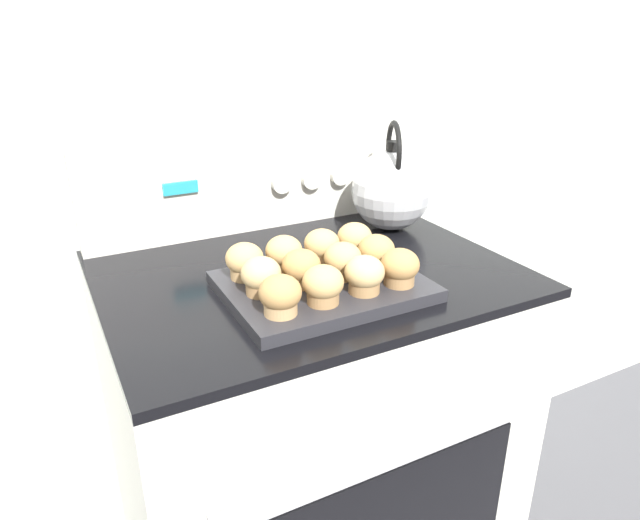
{
  "coord_description": "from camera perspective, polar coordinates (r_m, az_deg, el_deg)",
  "views": [
    {
      "loc": [
        -0.44,
        -0.59,
        1.35
      ],
      "look_at": [
        -0.03,
        0.21,
        0.97
      ],
      "focal_mm": 32.0,
      "sensor_mm": 36.0,
      "label": 1
    }
  ],
  "objects": [
    {
      "name": "muffin_r1_c2",
      "position": [
        1.0,
        2.29,
        -0.06
      ],
      "size": [
        0.07,
        0.07,
        0.06
      ],
      "color": "tan",
      "rests_on": "muffin_pan"
    },
    {
      "name": "stove_range",
      "position": [
        1.35,
        -1.2,
        -18.81
      ],
      "size": [
        0.77,
        0.63,
        0.91
      ],
      "color": "silver",
      "rests_on": "ground_plane"
    },
    {
      "name": "tea_kettle",
      "position": [
        1.3,
        7.16,
        7.11
      ],
      "size": [
        0.18,
        0.21,
        0.24
      ],
      "color": "silver",
      "rests_on": "stove_range"
    },
    {
      "name": "muffin_r2_c0",
      "position": [
        1.01,
        -7.55,
        -0.11
      ],
      "size": [
        0.07,
        0.07,
        0.06
      ],
      "color": "tan",
      "rests_on": "muffin_pan"
    },
    {
      "name": "wall_back",
      "position": [
        1.32,
        -8.07,
        16.0
      ],
      "size": [
        8.0,
        0.05,
        2.4
      ],
      "color": "silver",
      "rests_on": "ground_plane"
    },
    {
      "name": "muffin_r1_c0",
      "position": [
        0.94,
        -5.92,
        -1.62
      ],
      "size": [
        0.07,
        0.07,
        0.06
      ],
      "color": "#A37A4C",
      "rests_on": "muffin_pan"
    },
    {
      "name": "muffin_pan",
      "position": [
        1.0,
        0.27,
        -2.63
      ],
      "size": [
        0.34,
        0.27,
        0.02
      ],
      "color": "#28282D",
      "rests_on": "stove_range"
    },
    {
      "name": "muffin_r2_c3",
      "position": [
        1.1,
        3.48,
        2.06
      ],
      "size": [
        0.07,
        0.07,
        0.06
      ],
      "color": "#A37A4C",
      "rests_on": "muffin_pan"
    },
    {
      "name": "muffin_r0_c1",
      "position": [
        0.91,
        0.3,
        -2.53
      ],
      "size": [
        0.07,
        0.07,
        0.06
      ],
      "color": "#A37A4C",
      "rests_on": "muffin_pan"
    },
    {
      "name": "muffin_r0_c3",
      "position": [
        0.98,
        7.98,
        -0.74
      ],
      "size": [
        0.07,
        0.07,
        0.06
      ],
      "color": "#A37A4C",
      "rests_on": "muffin_pan"
    },
    {
      "name": "muffin_r1_c3",
      "position": [
        1.04,
        5.65,
        0.77
      ],
      "size": [
        0.07,
        0.07,
        0.06
      ],
      "color": "tan",
      "rests_on": "muffin_pan"
    },
    {
      "name": "muffin_r2_c2",
      "position": [
        1.06,
        0.19,
        1.37
      ],
      "size": [
        0.07,
        0.07,
        0.06
      ],
      "color": "tan",
      "rests_on": "muffin_pan"
    },
    {
      "name": "muffin_r0_c0",
      "position": [
        0.88,
        -4.0,
        -3.56
      ],
      "size": [
        0.07,
        0.07,
        0.06
      ],
      "color": "tan",
      "rests_on": "muffin_pan"
    },
    {
      "name": "muffin_r2_c1",
      "position": [
        1.03,
        -3.63,
        0.67
      ],
      "size": [
        0.07,
        0.07,
        0.06
      ],
      "color": "tan",
      "rests_on": "muffin_pan"
    },
    {
      "name": "muffin_r1_c1",
      "position": [
        0.97,
        -1.88,
        -0.82
      ],
      "size": [
        0.07,
        0.07,
        0.06
      ],
      "color": "tan",
      "rests_on": "muffin_pan"
    },
    {
      "name": "muffin_r0_c2",
      "position": [
        0.95,
        4.47,
        -1.49
      ],
      "size": [
        0.07,
        0.07,
        0.06
      ],
      "color": "#A37A4C",
      "rests_on": "muffin_pan"
    },
    {
      "name": "control_panel",
      "position": [
        1.3,
        -6.71,
        7.74
      ],
      "size": [
        0.75,
        0.07,
        0.21
      ],
      "color": "silver",
      "rests_on": "stove_range"
    }
  ]
}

